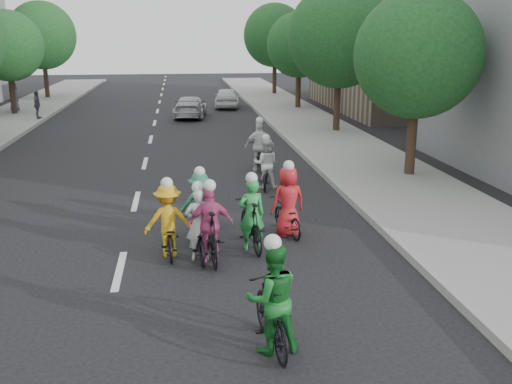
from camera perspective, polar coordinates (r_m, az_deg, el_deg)
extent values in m
plane|color=black|center=(11.90, -13.50, -7.66)|extent=(120.00, 120.00, 0.00)
cube|color=gray|center=(22.41, 9.84, 3.63)|extent=(4.00, 80.00, 0.15)
cube|color=#999993|center=(21.91, 4.97, 3.57)|extent=(0.18, 80.00, 0.18)
cube|color=gray|center=(37.88, 15.57, 14.04)|extent=(10.00, 14.00, 8.00)
cylinder|color=black|center=(36.34, -23.14, 8.81)|extent=(0.32, 0.32, 2.27)
sphere|color=#16431B|center=(36.18, -23.63, 13.26)|extent=(4.00, 4.00, 4.00)
cylinder|color=black|center=(45.05, -20.23, 10.29)|extent=(0.32, 0.32, 2.48)
sphere|color=#16431B|center=(44.92, -20.63, 14.45)|extent=(4.80, 4.80, 4.80)
cylinder|color=black|center=(19.36, 15.25, 4.66)|extent=(0.32, 0.32, 2.27)
sphere|color=#16431B|center=(19.06, 15.87, 13.06)|extent=(4.00, 4.00, 4.00)
cylinder|color=black|center=(27.75, 8.09, 8.40)|extent=(0.32, 0.32, 2.48)
sphere|color=#16431B|center=(27.55, 8.35, 15.19)|extent=(4.80, 4.80, 4.80)
cylinder|color=black|center=(36.46, 4.23, 10.01)|extent=(0.32, 0.32, 2.27)
sphere|color=#16431B|center=(36.30, 4.32, 14.47)|extent=(4.00, 4.00, 4.00)
cylinder|color=black|center=(45.26, 1.86, 11.23)|extent=(0.32, 0.32, 2.48)
sphere|color=#16431B|center=(45.13, 1.89, 15.39)|extent=(4.80, 4.80, 4.80)
imported|color=black|center=(12.15, -5.70, -4.74)|extent=(0.63, 1.58, 0.82)
imported|color=silver|center=(11.93, -5.73, -3.24)|extent=(0.59, 0.40, 1.56)
sphere|color=silver|center=(11.70, -5.83, 0.47)|extent=(0.26, 0.26, 0.26)
imported|color=black|center=(8.75, 1.51, -12.21)|extent=(0.67, 1.79, 1.05)
imported|color=#186C26|center=(8.52, 1.63, -10.59)|extent=(0.89, 0.73, 1.70)
sphere|color=silver|center=(8.17, 1.68, -5.11)|extent=(0.26, 0.26, 0.26)
imported|color=black|center=(12.43, -8.68, -4.30)|extent=(0.64, 1.63, 0.84)
imported|color=gold|center=(12.22, -8.76, -2.82)|extent=(1.05, 0.64, 1.59)
sphere|color=silver|center=(11.99, -8.92, 0.87)|extent=(0.26, 0.26, 0.26)
imported|color=black|center=(11.98, -4.58, -4.18)|extent=(0.68, 1.93, 1.14)
imported|color=#C74684|center=(11.81, -4.58, -3.25)|extent=(0.98, 0.47, 1.62)
sphere|color=silver|center=(11.57, -4.66, 0.64)|extent=(0.26, 0.26, 0.26)
imported|color=black|center=(13.54, 3.13, -2.49)|extent=(0.85, 1.67, 0.84)
imported|color=red|center=(13.33, 3.23, -0.94)|extent=(0.90, 0.68, 1.66)
sphere|color=silver|center=(13.11, 3.29, 2.63)|extent=(0.26, 0.26, 0.26)
imported|color=black|center=(12.60, -0.50, -3.20)|extent=(0.73, 1.90, 1.11)
imported|color=green|center=(12.43, -0.44, -2.27)|extent=(0.63, 0.45, 1.60)
sphere|color=silver|center=(12.20, -0.45, 1.41)|extent=(0.26, 0.26, 0.26)
imported|color=black|center=(17.64, 0.93, 1.88)|extent=(0.90, 1.77, 0.89)
imported|color=white|center=(17.47, 0.98, 2.85)|extent=(0.85, 0.72, 1.54)
sphere|color=silver|center=(17.31, 1.00, 5.41)|extent=(0.26, 0.26, 0.26)
imported|color=black|center=(13.57, -5.58, -2.12)|extent=(0.70, 1.73, 1.01)
imported|color=#277754|center=(13.40, -5.59, -1.22)|extent=(1.05, 0.69, 1.51)
sphere|color=silver|center=(13.20, -5.67, 2.02)|extent=(0.26, 0.26, 0.26)
imported|color=black|center=(19.82, 0.32, 3.49)|extent=(0.70, 1.82, 0.95)
imported|color=white|center=(19.65, 0.36, 4.57)|extent=(1.04, 0.47, 1.75)
sphere|color=silver|center=(19.50, 0.36, 7.15)|extent=(0.26, 0.26, 0.26)
imported|color=#B3B3B8|center=(33.12, -6.59, 8.46)|extent=(2.15, 4.30, 1.20)
imported|color=silver|center=(37.42, -2.93, 9.41)|extent=(1.89, 3.93, 1.30)
imported|color=#54515F|center=(33.44, -21.04, 8.15)|extent=(0.45, 0.92, 1.52)
imported|color=#4F4F5D|center=(37.28, -23.06, 8.76)|extent=(0.57, 0.86, 1.73)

